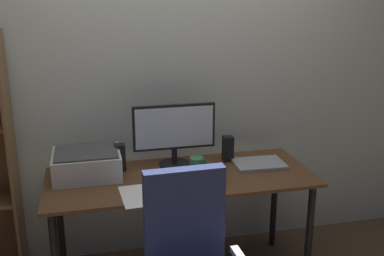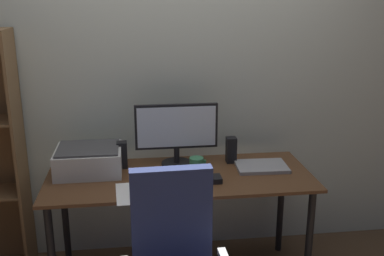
% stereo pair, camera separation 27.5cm
% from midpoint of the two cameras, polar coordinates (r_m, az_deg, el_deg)
% --- Properties ---
extents(back_wall, '(6.40, 0.10, 2.60)m').
position_cam_midpoint_polar(back_wall, '(3.12, -0.04, 7.12)').
color(back_wall, beige).
rests_on(back_wall, ground).
extents(desk, '(1.62, 0.66, 0.74)m').
position_cam_midpoint_polar(desk, '(2.84, 1.28, -7.59)').
color(desk, '#56351E').
rests_on(desk, ground).
extents(monitor, '(0.53, 0.20, 0.40)m').
position_cam_midpoint_polar(monitor, '(2.90, 0.84, -0.32)').
color(monitor, black).
rests_on(monitor, desk).
extents(keyboard, '(0.29, 0.12, 0.02)m').
position_cam_midpoint_polar(keyboard, '(2.66, 0.90, -7.04)').
color(keyboard, silver).
rests_on(keyboard, desk).
extents(mouse, '(0.06, 0.10, 0.03)m').
position_cam_midpoint_polar(mouse, '(2.72, 6.01, -6.40)').
color(mouse, black).
rests_on(mouse, desk).
extents(coffee_mug, '(0.10, 0.09, 0.10)m').
position_cam_midpoint_polar(coffee_mug, '(2.82, 3.38, -4.73)').
color(coffee_mug, '#387F51').
rests_on(coffee_mug, desk).
extents(laptop, '(0.33, 0.24, 0.02)m').
position_cam_midpoint_polar(laptop, '(2.96, 11.33, -4.79)').
color(laptop, '#99999E').
rests_on(laptop, desk).
extents(speaker_left, '(0.06, 0.07, 0.17)m').
position_cam_midpoint_polar(speaker_left, '(2.91, -6.07, -3.39)').
color(speaker_left, black).
rests_on(speaker_left, desk).
extents(speaker_right, '(0.06, 0.07, 0.17)m').
position_cam_midpoint_polar(speaker_right, '(3.00, 7.54, -2.78)').
color(speaker_right, black).
rests_on(speaker_right, desk).
extents(printer, '(0.40, 0.34, 0.16)m').
position_cam_midpoint_polar(printer, '(2.87, -10.12, -3.97)').
color(printer, silver).
rests_on(printer, desk).
extents(paper_sheet, '(0.23, 0.31, 0.00)m').
position_cam_midpoint_polar(paper_sheet, '(2.57, -4.08, -8.16)').
color(paper_sheet, white).
rests_on(paper_sheet, desk).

